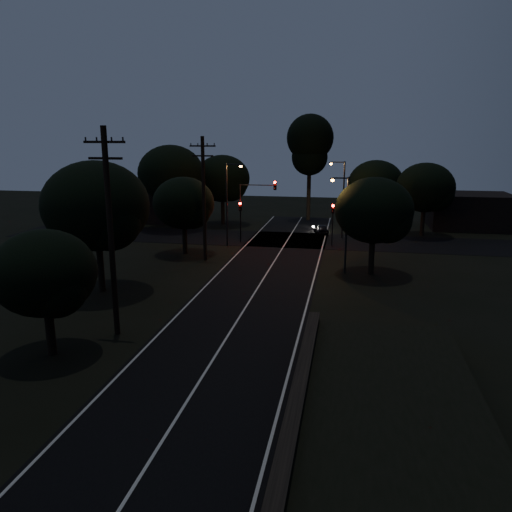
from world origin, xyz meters
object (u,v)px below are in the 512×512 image
(utility_pole_far, at_px, (204,197))
(streetlight_c, at_px, (345,218))
(signal_right, at_px, (333,217))
(signal_mast, at_px, (257,200))
(car, at_px, (321,229))
(signal_left, at_px, (240,214))
(streetlight_a, at_px, (229,199))
(utility_pole_mid, at_px, (110,230))
(streetlight_b, at_px, (342,194))
(tall_pine, at_px, (310,144))

(utility_pole_far, bearing_deg, streetlight_c, -9.60)
(signal_right, distance_m, signal_mast, 7.66)
(signal_right, bearing_deg, car, 103.11)
(signal_left, xyz_separation_m, streetlight_a, (-0.71, -1.99, 1.80))
(utility_pole_mid, relative_size, streetlight_c, 1.47)
(signal_mast, height_order, car, signal_mast)
(signal_left, bearing_deg, streetlight_b, 22.05)
(tall_pine, distance_m, streetlight_a, 18.78)
(utility_pole_far, xyz_separation_m, tall_pine, (7.00, 23.00, 4.03))
(streetlight_c, relative_size, car, 2.46)
(signal_left, bearing_deg, utility_pole_mid, -93.21)
(signal_right, bearing_deg, utility_pole_far, -143.00)
(tall_pine, distance_m, streetlight_b, 12.78)
(utility_pole_mid, height_order, utility_pole_far, utility_pole_mid)
(utility_pole_far, xyz_separation_m, car, (9.20, 14.00, -4.97))
(streetlight_c, xyz_separation_m, car, (-2.63, 16.00, -3.83))
(signal_right, bearing_deg, tall_pine, 103.49)
(utility_pole_mid, height_order, car, utility_pole_mid)
(signal_mast, bearing_deg, signal_right, -0.03)
(streetlight_b, bearing_deg, tall_pine, 111.38)
(signal_left, bearing_deg, tall_pine, 69.54)
(utility_pole_far, xyz_separation_m, signal_right, (10.60, 7.99, -2.65))
(tall_pine, distance_m, car, 12.91)
(tall_pine, xyz_separation_m, car, (2.20, -9.00, -9.00))
(utility_pole_mid, relative_size, car, 3.61)
(tall_pine, height_order, car, tall_pine)
(streetlight_c, distance_m, car, 16.66)
(streetlight_b, bearing_deg, car, 136.50)
(tall_pine, bearing_deg, car, -76.26)
(tall_pine, relative_size, streetlight_c, 1.76)
(utility_pole_mid, xyz_separation_m, streetlight_b, (11.31, 29.00, -1.10))
(car, bearing_deg, signal_mast, 29.08)
(tall_pine, distance_m, signal_right, 16.82)
(signal_mast, xyz_separation_m, streetlight_c, (8.74, -9.99, 0.01))
(signal_left, distance_m, streetlight_b, 10.84)
(signal_right, bearing_deg, streetlight_a, -168.66)
(streetlight_b, bearing_deg, streetlight_a, -150.52)
(signal_right, distance_m, streetlight_a, 10.26)
(utility_pole_mid, distance_m, signal_mast, 25.22)
(utility_pole_mid, distance_m, car, 32.75)
(utility_pole_far, distance_m, tall_pine, 24.38)
(streetlight_c, height_order, car, streetlight_c)
(signal_mast, bearing_deg, utility_pole_mid, -97.04)
(signal_left, xyz_separation_m, streetlight_b, (9.91, 4.01, 1.80))
(tall_pine, height_order, signal_right, tall_pine)
(signal_mast, bearing_deg, tall_pine, 75.38)
(streetlight_b, distance_m, car, 5.04)
(utility_pole_far, height_order, tall_pine, tall_pine)
(utility_pole_far, distance_m, signal_right, 13.53)
(signal_right, xyz_separation_m, streetlight_b, (0.71, 4.01, 1.80))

